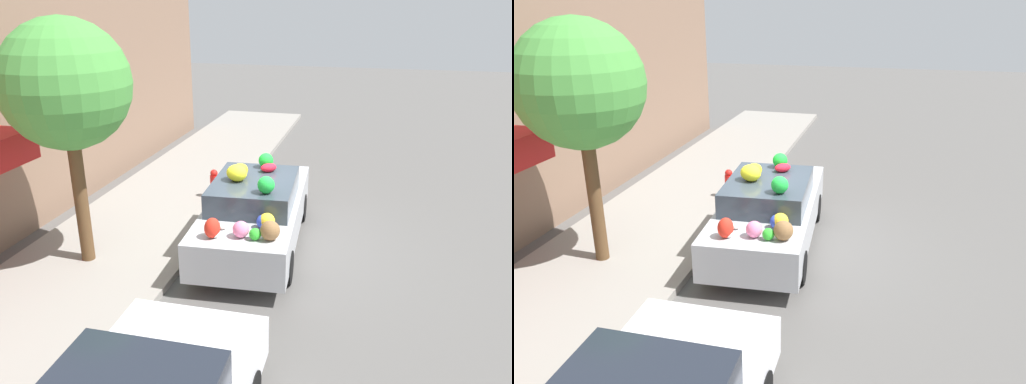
{
  "view_description": "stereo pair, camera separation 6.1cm",
  "coord_description": "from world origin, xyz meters",
  "views": [
    {
      "loc": [
        -8.81,
        -2.15,
        4.59
      ],
      "look_at": [
        0.0,
        0.06,
        1.13
      ],
      "focal_mm": 35.0,
      "sensor_mm": 36.0,
      "label": 1
    },
    {
      "loc": [
        -8.79,
        -2.21,
        4.59
      ],
      "look_at": [
        0.0,
        0.06,
        1.13
      ],
      "focal_mm": 35.0,
      "sensor_mm": 36.0,
      "label": 2
    }
  ],
  "objects": [
    {
      "name": "sidewalk_curb",
      "position": [
        0.0,
        2.7,
        0.07
      ],
      "size": [
        24.0,
        3.2,
        0.13
      ],
      "color": "gray",
      "rests_on": "ground"
    },
    {
      "name": "fire_hydrant",
      "position": [
        1.97,
        1.6,
        0.48
      ],
      "size": [
        0.2,
        0.2,
        0.7
      ],
      "color": "red",
      "rests_on": "sidewalk_curb"
    },
    {
      "name": "street_tree",
      "position": [
        -1.59,
        2.87,
        3.31
      ],
      "size": [
        2.16,
        2.16,
        4.29
      ],
      "color": "brown",
      "rests_on": "sidewalk_curb"
    },
    {
      "name": "ground_plane",
      "position": [
        0.0,
        0.0,
        0.0
      ],
      "size": [
        60.0,
        60.0,
        0.0
      ],
      "primitive_type": "plane",
      "color": "#565451"
    },
    {
      "name": "art_car",
      "position": [
        -0.05,
        0.05,
        0.77
      ],
      "size": [
        4.52,
        2.02,
        1.75
      ],
      "rotation": [
        0.0,
        0.0,
        0.07
      ],
      "color": "#B7BABF",
      "rests_on": "ground"
    },
    {
      "name": "building_facade",
      "position": [
        -0.18,
        4.91,
        2.39
      ],
      "size": [
        18.0,
        1.2,
        4.81
      ],
      "color": "#846651",
      "rests_on": "ground"
    }
  ]
}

